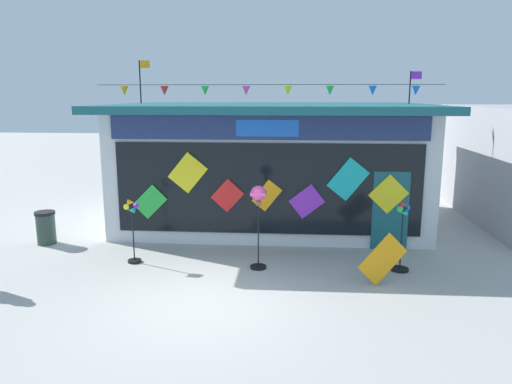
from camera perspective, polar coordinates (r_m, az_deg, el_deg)
The scene contains 7 objects.
ground_plane at distance 9.49m, azimuth -5.97°, elevation -12.69°, with size 80.00×80.00×0.00m, color #ADAAA5.
kite_shop_building at distance 14.93m, azimuth 1.89°, elevation 3.55°, with size 9.02×6.63×4.90m.
wind_spinner_far_left at distance 11.54m, azimuth -14.39°, elevation -3.95°, with size 0.32×0.31×1.52m.
wind_spinner_left at distance 10.66m, azimuth 0.28°, elevation -1.55°, with size 0.36×0.36×1.91m.
wind_spinner_center_left at distance 11.16m, azimuth 16.83°, elevation -5.28°, with size 0.40×0.40×1.59m.
trash_bin at distance 13.86m, azimuth -23.57°, elevation -3.86°, with size 0.52×0.52×0.87m.
display_kite_on_ground at distance 10.41m, azimuth 14.73°, elevation -7.67°, with size 0.55×0.03×0.99m, color orange.
Camera 1 is at (1.61, -8.51, 3.86)m, focal length 33.86 mm.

